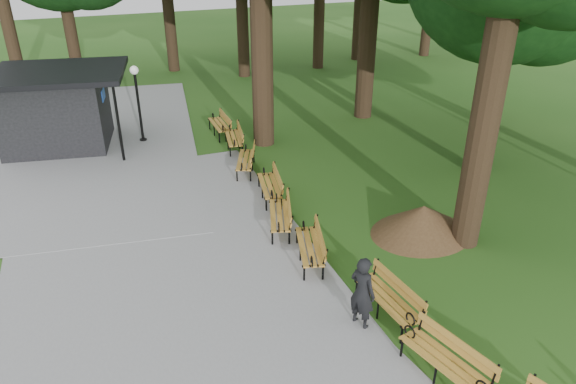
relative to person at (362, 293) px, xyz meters
name	(u,v)px	position (x,y,z in m)	size (l,w,h in m)	color
ground	(397,340)	(0.45, -0.68, -0.83)	(100.00, 100.00, 0.00)	#265518
path	(167,301)	(-3.55, 2.32, -0.80)	(12.00, 38.00, 0.06)	gray
person	(362,293)	(0.00, 0.00, 0.00)	(0.60, 0.40, 1.65)	black
kiosk	(55,109)	(-5.30, 13.34, 0.63)	(4.66, 4.05, 2.92)	black
lamp_post	(136,88)	(-2.37, 12.60, 1.32)	(0.32, 0.32, 2.96)	black
dirt_mound	(422,220)	(3.40, 2.54, -0.41)	(2.37, 2.37, 0.84)	#47301C
bench_2	(445,361)	(0.62, -1.89, -0.39)	(1.90, 0.64, 0.88)	#BE842C
bench_3	(387,299)	(0.65, 0.03, -0.39)	(1.90, 0.64, 0.88)	#BE842C
bench_4	(309,246)	(0.02, 2.53, -0.39)	(1.90, 0.64, 0.88)	#BE842C
bench_5	(280,215)	(-0.05, 4.26, -0.39)	(1.90, 0.64, 0.88)	#BE842C
bench_6	(269,186)	(0.38, 6.09, -0.39)	(1.90, 0.64, 0.88)	#BE842C
bench_7	(246,160)	(0.36, 8.26, -0.39)	(1.90, 0.64, 0.88)	#BE842C
bench_8	(234,138)	(0.64, 10.43, -0.39)	(1.90, 0.64, 0.88)	#BE842C
bench_9	(219,125)	(0.59, 12.10, -0.39)	(1.90, 0.64, 0.88)	#BE842C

